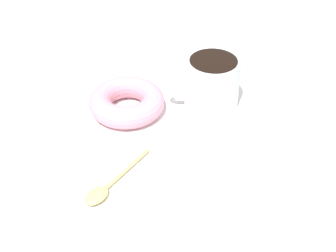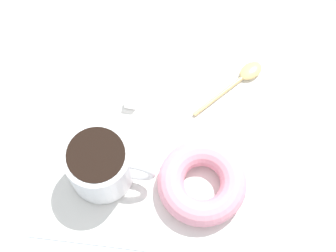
{
  "view_description": "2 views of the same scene",
  "coord_description": "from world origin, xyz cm",
  "views": [
    {
      "loc": [
        -3.06,
        -52.74,
        43.74
      ],
      "look_at": [
        2.55,
        -1.26,
        2.3
      ],
      "focal_mm": 50.0,
      "sensor_mm": 36.0,
      "label": 1
    },
    {
      "loc": [
        -1.98,
        26.11,
        71.87
      ],
      "look_at": [
        2.55,
        -1.26,
        2.3
      ],
      "focal_mm": 60.0,
      "sensor_mm": 36.0,
      "label": 2
    }
  ],
  "objects": [
    {
      "name": "donut",
      "position": [
        -3.06,
        5.69,
        2.03
      ],
      "size": [
        11.59,
        11.59,
        3.46
      ],
      "primitive_type": "torus",
      "color": "pink",
      "rests_on": "napkin"
    },
    {
      "name": "napkin",
      "position": [
        2.55,
        -1.26,
        0.15
      ],
      "size": [
        34.19,
        34.19,
        0.3
      ],
      "primitive_type": "cube",
      "rotation": [
        0.0,
        0.0,
        0.04
      ],
      "color": "white",
      "rests_on": "ground_plane"
    },
    {
      "name": "spoon",
      "position": [
        -6.52,
        -10.93,
        0.7
      ],
      "size": [
        9.28,
        10.31,
        0.9
      ],
      "color": "#D8B772",
      "rests_on": "napkin"
    },
    {
      "name": "ground_plane",
      "position": [
        0.0,
        0.0,
        -1.0
      ],
      "size": [
        120.0,
        120.0,
        2.0
      ],
      "primitive_type": "cube",
      "color": "#B2BCC6"
    },
    {
      "name": "coffee_cup",
      "position": [
        9.95,
        6.11,
        4.4
      ],
      "size": [
        11.48,
        8.4,
        7.92
      ],
      "color": "white",
      "rests_on": "napkin"
    },
    {
      "name": "sugar_cube",
      "position": [
        8.3,
        -4.47,
        1.1
      ],
      "size": [
        1.61,
        1.61,
        1.61
      ],
      "primitive_type": "cube",
      "color": "white",
      "rests_on": "napkin"
    }
  ]
}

